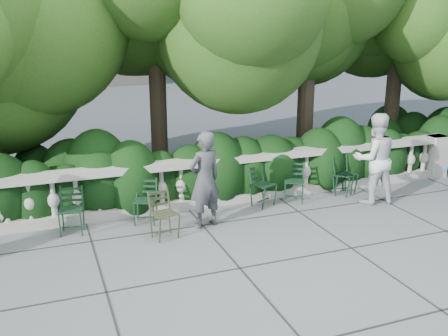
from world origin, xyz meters
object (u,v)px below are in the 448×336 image
object	(u,v)px
chair_e	(343,196)
chair_weathered	(169,240)
person_casual_man	(374,159)
chair_b	(72,237)
chair_d	(268,207)
chair_c	(293,204)
person_woman_grey	(205,180)
chair_f	(350,195)
chair_a	(145,226)

from	to	relation	value
chair_e	chair_weathered	distance (m)	4.22
chair_e	person_casual_man	distance (m)	1.13
chair_b	chair_weathered	world-z (taller)	same
chair_d	chair_weathered	size ratio (longest dim) A/B	1.00
chair_b	chair_c	xyz separation A→B (m)	(4.41, 0.09, 0.00)
chair_b	person_casual_man	distance (m)	6.07
chair_b	chair_c	world-z (taller)	same
chair_c	person_woman_grey	size ratio (longest dim) A/B	0.47
chair_e	chair_weathered	size ratio (longest dim) A/B	1.00
person_woman_grey	chair_f	bearing A→B (deg)	170.97
chair_b	person_woman_grey	distance (m)	2.53
chair_c	chair_d	distance (m)	0.57
chair_weathered	person_casual_man	size ratio (longest dim) A/B	0.45
chair_a	chair_d	distance (m)	2.56
chair_f	person_woman_grey	xyz separation A→B (m)	(-3.48, -0.49, 0.89)
chair_a	chair_weathered	bearing A→B (deg)	-48.94
chair_b	chair_d	size ratio (longest dim) A/B	1.00
chair_c	chair_f	size ratio (longest dim) A/B	1.00
chair_c	person_woman_grey	bearing A→B (deg)	-138.88
chair_b	person_casual_man	world-z (taller)	person_casual_man
chair_f	person_woman_grey	distance (m)	3.63
chair_e	chair_f	bearing A→B (deg)	-3.51
chair_d	chair_weathered	xyz separation A→B (m)	(-2.30, -0.86, 0.00)
chair_c	chair_e	world-z (taller)	same
chair_a	chair_b	size ratio (longest dim) A/B	1.00
person_casual_man	chair_b	bearing A→B (deg)	6.37
person_woman_grey	chair_a	bearing A→B (deg)	-36.75
chair_e	person_woman_grey	world-z (taller)	person_woman_grey
person_woman_grey	chair_e	bearing A→B (deg)	172.06
chair_weathered	chair_d	bearing A→B (deg)	7.51
chair_c	person_casual_man	world-z (taller)	person_casual_man
chair_b	chair_d	bearing A→B (deg)	13.57
chair_a	chair_d	world-z (taller)	same
chair_d	person_casual_man	bearing A→B (deg)	-36.88
chair_b	chair_c	size ratio (longest dim) A/B	1.00
chair_c	chair_weathered	world-z (taller)	same
chair_a	person_casual_man	distance (m)	4.80
chair_b	chair_e	distance (m)	5.66
chair_b	person_woman_grey	xyz separation A→B (m)	(2.34, -0.37, 0.89)
chair_b	chair_e	xyz separation A→B (m)	(5.66, 0.17, 0.00)
chair_a	chair_d	size ratio (longest dim) A/B	1.00
chair_d	chair_a	bearing A→B (deg)	157.54
chair_e	chair_f	xyz separation A→B (m)	(0.16, -0.04, 0.00)
chair_b	person_woman_grey	size ratio (longest dim) A/B	0.47
chair_weathered	chair_f	bearing A→B (deg)	-1.31
chair_weathered	person_woman_grey	world-z (taller)	person_woman_grey
chair_d	chair_e	size ratio (longest dim) A/B	1.00
chair_a	chair_b	world-z (taller)	same
chair_weathered	chair_e	bearing A→B (deg)	-0.31
person_woman_grey	person_casual_man	size ratio (longest dim) A/B	0.95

